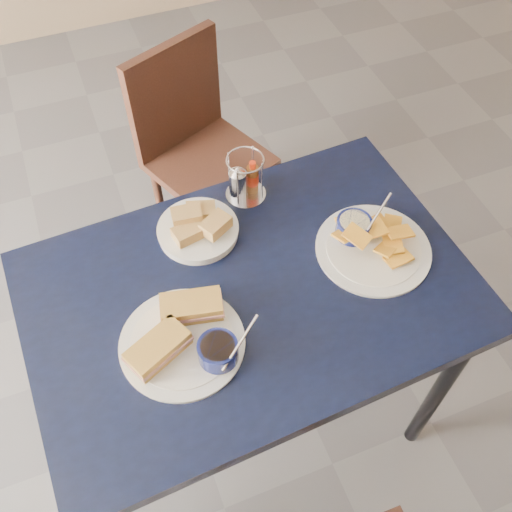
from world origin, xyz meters
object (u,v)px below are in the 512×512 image
object	(u,v)px
chair_far	(202,136)
condiment_caddy	(244,180)
dining_table	(251,306)
sandwich_plate	(186,337)
plantain_plate	(368,241)
bread_basket	(198,227)

from	to	relation	value
chair_far	condiment_caddy	xyz separation A→B (m)	(-0.04, -0.58, 0.34)
dining_table	condiment_caddy	xyz separation A→B (m)	(0.09, 0.29, 0.13)
sandwich_plate	plantain_plate	bearing A→B (deg)	10.95
sandwich_plate	condiment_caddy	world-z (taller)	condiment_caddy
chair_far	condiment_caddy	bearing A→B (deg)	-94.35
chair_far	bread_basket	xyz separation A→B (m)	(-0.20, -0.66, 0.30)
sandwich_plate	condiment_caddy	bearing A→B (deg)	53.32
chair_far	plantain_plate	size ratio (longest dim) A/B	2.80
chair_far	bread_basket	bearing A→B (deg)	-106.92
dining_table	bread_basket	world-z (taller)	bread_basket
dining_table	plantain_plate	xyz separation A→B (m)	(0.33, 0.02, 0.10)
condiment_caddy	chair_far	bearing A→B (deg)	85.65
bread_basket	sandwich_plate	bearing A→B (deg)	-112.83
dining_table	chair_far	size ratio (longest dim) A/B	1.35
sandwich_plate	plantain_plate	world-z (taller)	same
dining_table	condiment_caddy	world-z (taller)	condiment_caddy
chair_far	condiment_caddy	distance (m)	0.67
bread_basket	dining_table	bearing A→B (deg)	-73.22
sandwich_plate	plantain_plate	distance (m)	0.52
chair_far	sandwich_plate	world-z (taller)	sandwich_plate
dining_table	bread_basket	size ratio (longest dim) A/B	5.35
plantain_plate	dining_table	bearing A→B (deg)	-176.90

